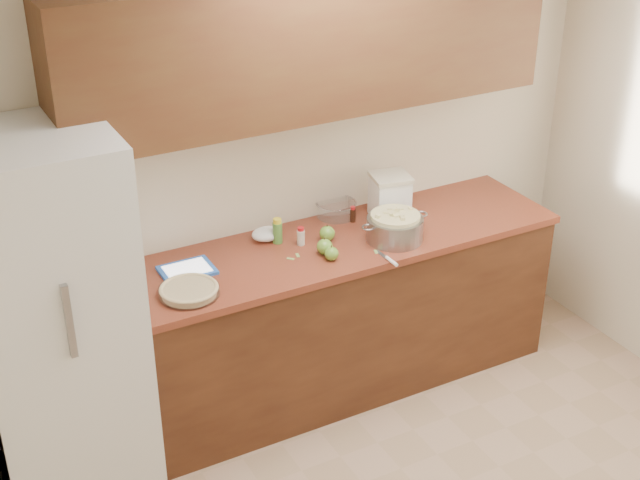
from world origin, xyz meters
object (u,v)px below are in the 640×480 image
colander (395,227)px  tablet (187,270)px  pie (189,291)px  flour_canister (390,196)px

colander → tablet: (-1.10, 0.20, -0.06)m
pie → tablet: (0.07, 0.22, -0.01)m
tablet → colander: bearing=-9.9°
colander → flour_canister: size_ratio=1.57×
flour_canister → tablet: size_ratio=0.96×
pie → tablet: bearing=71.8°
flour_canister → tablet: flour_canister is taller
flour_canister → tablet: bearing=-177.6°
colander → flour_canister: flour_canister is taller
colander → tablet: size_ratio=1.51×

